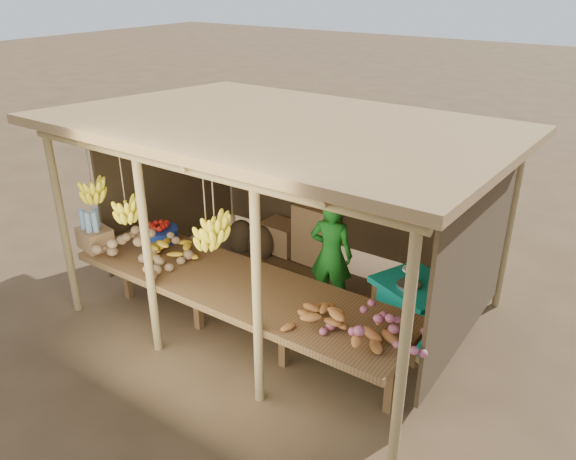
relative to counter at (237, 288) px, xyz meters
The scene contains 13 objects.
ground 1.20m from the counter, 90.00° to the left, with size 60.00×60.00×0.00m, color brown.
stall_structure 1.50m from the counter, 95.33° to the left, with size 4.70×3.50×2.43m.
counter is the anchor object (origin of this frame).
potato_heap 1.30m from the counter, behind, with size 1.06×0.64×0.37m, color #94734C, non-canonical shape.
sweet_potato_heap 1.37m from the counter, ahead, with size 0.90×0.54×0.35m, color #A4612A, non-canonical shape.
onion_heap 1.69m from the counter, ahead, with size 0.88×0.53×0.36m, color #AD5469, non-canonical shape.
banana_pile 1.06m from the counter, behind, with size 0.58×0.35×0.35m, color yellow, non-canonical shape.
tomato_basin 1.46m from the counter, 169.08° to the left, with size 0.44×0.44×0.23m.
bottle_box 1.94m from the counter, behind, with size 0.43×0.37×0.49m.
vendor 1.32m from the counter, 71.94° to the left, with size 0.52×0.34×1.43m, color #1B7B1E.
tarp_crate 1.95m from the counter, 36.58° to the left, with size 1.04×0.98×0.98m.
carton_stack 2.25m from the counter, 104.49° to the left, with size 1.16×0.48×0.86m.
burlap_sacks 2.34m from the counter, 124.63° to the left, with size 0.76×0.40×0.54m.
Camera 1 is at (3.34, -4.85, 3.79)m, focal length 35.00 mm.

